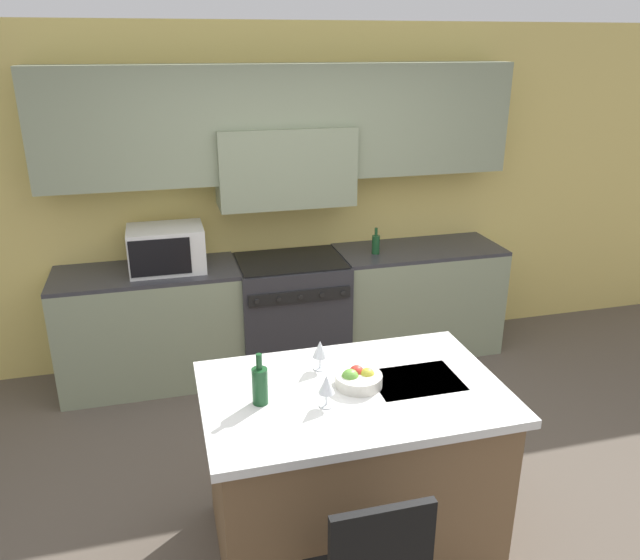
{
  "coord_description": "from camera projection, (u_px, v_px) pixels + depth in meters",
  "views": [
    {
      "loc": [
        -0.97,
        -2.78,
        2.54
      ],
      "look_at": [
        -0.06,
        0.64,
        1.19
      ],
      "focal_mm": 35.0,
      "sensor_mm": 36.0,
      "label": 1
    }
  ],
  "objects": [
    {
      "name": "wine_glass_far",
      "position": [
        320.0,
        350.0,
        3.23
      ],
      "size": [
        0.08,
        0.08,
        0.16
      ],
      "color": "white",
      "rests_on": "kitchen_island"
    },
    {
      "name": "wine_glass_near",
      "position": [
        326.0,
        385.0,
        2.9
      ],
      "size": [
        0.08,
        0.08,
        0.16
      ],
      "color": "white",
      "rests_on": "kitchen_island"
    },
    {
      "name": "oil_bottle_on_counter",
      "position": [
        376.0,
        244.0,
        5.06
      ],
      "size": [
        0.06,
        0.06,
        0.22
      ],
      "color": "#194723",
      "rests_on": "back_counter"
    },
    {
      "name": "back_cabinetry",
      "position": [
        281.0,
        169.0,
        4.94
      ],
      "size": [
        10.0,
        0.46,
        2.7
      ],
      "color": "#DBC166",
      "rests_on": "ground_plane"
    },
    {
      "name": "kitchen_island",
      "position": [
        351.0,
        467.0,
        3.25
      ],
      "size": [
        1.49,
        0.96,
        0.94
      ],
      "color": "brown",
      "rests_on": "ground_plane"
    },
    {
      "name": "range_stove",
      "position": [
        291.0,
        313.0,
        5.11
      ],
      "size": [
        0.86,
        0.7,
        0.93
      ],
      "color": "#2D2D33",
      "rests_on": "ground_plane"
    },
    {
      "name": "back_counter",
      "position": [
        291.0,
        312.0,
        5.12
      ],
      "size": [
        3.61,
        0.62,
        0.93
      ],
      "color": "gray",
      "rests_on": "ground_plane"
    },
    {
      "name": "wine_bottle",
      "position": [
        260.0,
        385.0,
        2.92
      ],
      "size": [
        0.08,
        0.08,
        0.26
      ],
      "color": "#194723",
      "rests_on": "kitchen_island"
    },
    {
      "name": "microwave",
      "position": [
        166.0,
        249.0,
        4.67
      ],
      "size": [
        0.55,
        0.41,
        0.33
      ],
      "color": "silver",
      "rests_on": "back_counter"
    },
    {
      "name": "fruit_bowl",
      "position": [
        358.0,
        379.0,
        3.1
      ],
      "size": [
        0.24,
        0.24,
        0.1
      ],
      "color": "silver",
      "rests_on": "kitchen_island"
    },
    {
      "name": "ground_plane",
      "position": [
        358.0,
        506.0,
        3.65
      ],
      "size": [
        10.0,
        10.0,
        0.0
      ],
      "primitive_type": "plane",
      "color": "brown"
    }
  ]
}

